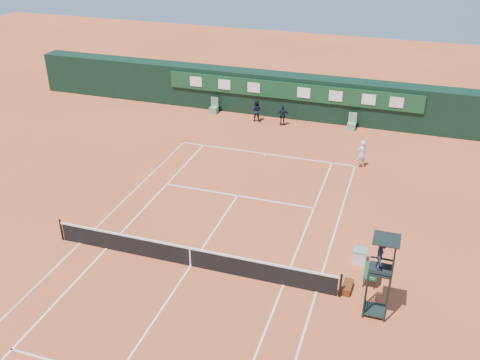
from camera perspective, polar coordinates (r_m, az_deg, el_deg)
name	(u,v)px	position (r m, az deg, el deg)	size (l,w,h in m)	color
ground	(191,266)	(23.40, -5.29, -9.11)	(90.00, 90.00, 0.00)	#C9572F
court_lines	(191,266)	(23.40, -5.29, -9.10)	(11.05, 23.85, 0.01)	silver
tennis_net	(190,256)	(23.10, -5.34, -8.10)	(12.90, 0.10, 1.10)	black
back_wall	(292,96)	(38.66, 5.57, 8.95)	(40.00, 1.65, 3.00)	black
linesman_chair_left	(214,109)	(39.42, -2.80, 7.60)	(0.55, 0.50, 1.15)	#5D8E68
linesman_chair_right	(352,125)	(37.25, 11.82, 5.77)	(0.55, 0.50, 1.15)	#5C8C67
umpire_chair	(382,261)	(20.15, 14.89, -8.31)	(0.96, 0.95, 3.42)	black
player_bench	(374,269)	(22.83, 14.11, -9.18)	(0.56, 1.20, 1.10)	#193F24
tennis_bag	(347,287)	(22.37, 11.37, -11.14)	(0.37, 0.84, 0.32)	black
cooler	(360,256)	(23.92, 12.67, -7.88)	(0.57, 0.57, 0.65)	silver
tennis_ball	(247,169)	(31.13, 0.78, 1.23)	(0.07, 0.07, 0.07)	yellow
player	(361,154)	(31.82, 12.83, 2.73)	(0.61, 0.40, 1.68)	white
ball_kid_left	(256,111)	(37.75, 1.74, 7.42)	(0.76, 0.59, 1.55)	black
ball_kid_right	(283,115)	(37.12, 4.58, 6.88)	(0.85, 0.35, 1.44)	black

